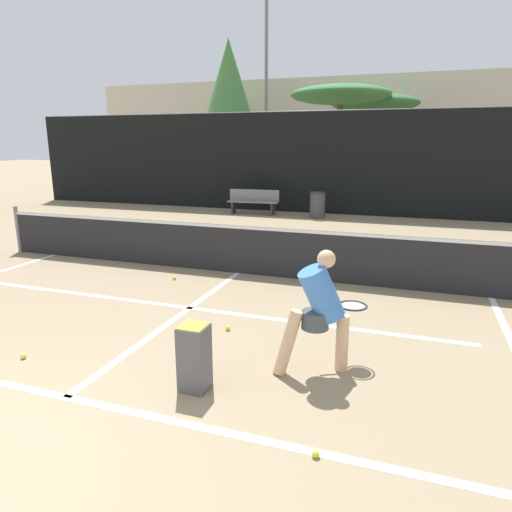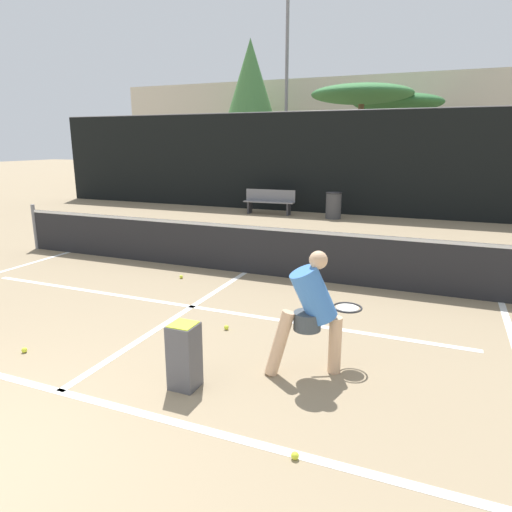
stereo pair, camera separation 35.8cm
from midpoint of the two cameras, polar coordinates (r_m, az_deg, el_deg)
name	(u,v)px [view 2 (the right image)]	position (r m, az deg, el deg)	size (l,w,h in m)	color
court_baseline_near	(59,391)	(5.26, -21.54, -15.50)	(11.00, 0.10, 0.01)	white
court_service_line	(192,307)	(7.23, -6.61, -6.32)	(8.25, 0.10, 0.01)	white
court_center_mark	(181,313)	(6.98, -7.88, -7.14)	(0.10, 4.78, 0.01)	white
net	(245,248)	(8.88, -0.24, 1.06)	(11.09, 0.09, 1.07)	slate
fence_back	(339,163)	(16.55, 11.01, 11.30)	(24.00, 0.06, 3.57)	black
player_practicing	(312,309)	(5.02, 9.03, -6.60)	(1.02, 0.95, 1.41)	#DBAD84
tennis_ball_scattered_0	(226,327)	(6.35, -2.10, -8.93)	(0.07, 0.07, 0.07)	#D1E033
tennis_ball_scattered_1	(181,277)	(8.71, -8.17, -2.59)	(0.07, 0.07, 0.07)	#D1E033
tennis_ball_scattered_3	(295,456)	(4.08, 7.63, -23.54)	(0.07, 0.07, 0.07)	#D1E033
tennis_ball_scattered_4	(24,350)	(6.30, -25.52, -10.58)	(0.07, 0.07, 0.07)	#D1E033
ball_hopper	(184,354)	(4.87, -6.84, -12.13)	(0.28, 0.28, 0.71)	#4C4C51
courtside_bench	(270,201)	(16.33, 2.33, 6.92)	(1.84, 0.48, 0.86)	slate
trash_bin	(334,205)	(15.57, 10.32, 6.24)	(0.54, 0.54, 0.88)	#3F3F42
parked_car	(378,192)	(18.90, 15.57, 7.69)	(1.83, 4.35, 1.35)	maroon
floodlight_mast	(287,65)	(23.57, 4.35, 22.72)	(1.10, 0.24, 9.72)	slate
tree_west	(362,95)	(23.40, 13.54, 18.96)	(4.77, 4.77, 5.14)	brown
tree_mid	(398,104)	(25.49, 17.71, 17.70)	(4.49, 4.49, 4.88)	brown
tree_east	(251,83)	(28.42, -0.30, 20.82)	(3.10, 3.10, 8.28)	brown
building_far	(389,131)	(29.93, 16.60, 14.75)	(36.00, 2.40, 6.29)	beige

